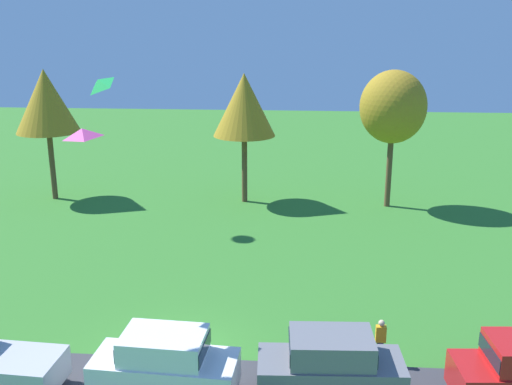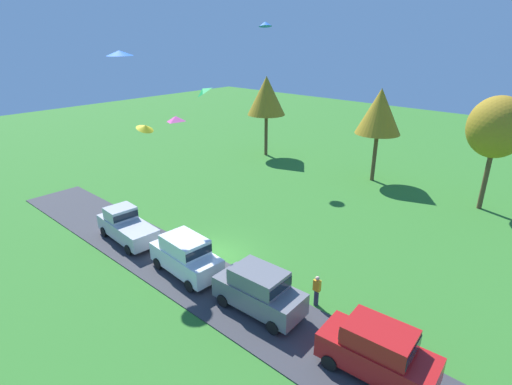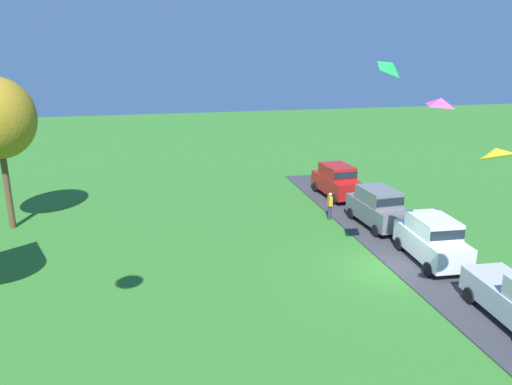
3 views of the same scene
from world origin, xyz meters
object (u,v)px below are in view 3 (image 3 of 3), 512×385
(person_watching_sky, at_px, (330,206))
(kite_diamond_high_left, at_px, (392,67))
(kite_diamond_over_trees, at_px, (441,102))
(kite_delta_topmost, at_px, (496,152))
(car_suv_mid_row, at_px, (432,238))
(car_suv_near_entrance, at_px, (337,180))
(car_suv_by_flagpole, at_px, (378,206))

(person_watching_sky, xyz_separation_m, kite_diamond_high_left, (-10.12, 1.82, 8.71))
(kite_diamond_over_trees, distance_m, kite_delta_topmost, 4.16)
(car_suv_mid_row, bearing_deg, person_watching_sky, 19.97)
(kite_diamond_over_trees, relative_size, kite_delta_topmost, 0.83)
(person_watching_sky, height_order, kite_delta_topmost, kite_delta_topmost)
(kite_diamond_over_trees, xyz_separation_m, kite_diamond_high_left, (-0.13, 2.24, 1.35))
(car_suv_mid_row, relative_size, person_watching_sky, 2.75)
(car_suv_mid_row, xyz_separation_m, kite_diamond_high_left, (-3.01, 4.41, 8.30))
(car_suv_near_entrance, xyz_separation_m, kite_diamond_over_trees, (-14.28, 1.74, 6.95))
(kite_delta_topmost, bearing_deg, kite_diamond_over_trees, -6.18)
(car_suv_by_flagpole, relative_size, kite_diamond_over_trees, 4.89)
(kite_diamond_over_trees, bearing_deg, kite_delta_topmost, 173.82)
(car_suv_by_flagpole, distance_m, car_suv_near_entrance, 6.15)
(kite_delta_topmost, xyz_separation_m, kite_diamond_high_left, (3.85, 1.81, 2.51))
(car_suv_by_flagpole, height_order, kite_diamond_high_left, kite_diamond_high_left)
(car_suv_by_flagpole, xyz_separation_m, kite_delta_topmost, (-12.11, 2.29, 5.79))
(car_suv_by_flagpole, bearing_deg, kite_diamond_over_trees, 167.09)
(car_suv_mid_row, height_order, kite_diamond_over_trees, kite_diamond_over_trees)
(car_suv_near_entrance, bearing_deg, kite_diamond_high_left, 164.57)
(car_suv_mid_row, xyz_separation_m, person_watching_sky, (7.10, 2.58, -0.42))
(person_watching_sky, bearing_deg, car_suv_by_flagpole, -129.26)
(person_watching_sky, xyz_separation_m, kite_diamond_over_trees, (-9.99, -0.41, 7.37))
(car_suv_mid_row, height_order, kite_diamond_high_left, kite_diamond_high_left)
(kite_diamond_high_left, bearing_deg, kite_diamond_over_trees, -86.78)
(person_watching_sky, height_order, kite_diamond_over_trees, kite_diamond_over_trees)
(car_suv_near_entrance, bearing_deg, person_watching_sky, 153.36)
(car_suv_by_flagpole, distance_m, person_watching_sky, 2.97)
(car_suv_mid_row, height_order, person_watching_sky, car_suv_mid_row)
(kite_delta_topmost, distance_m, kite_diamond_high_left, 4.94)
(kite_diamond_over_trees, height_order, kite_diamond_high_left, kite_diamond_high_left)
(kite_diamond_over_trees, distance_m, kite_diamond_high_left, 2.62)
(car_suv_mid_row, xyz_separation_m, kite_delta_topmost, (-6.86, 2.60, 5.79))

